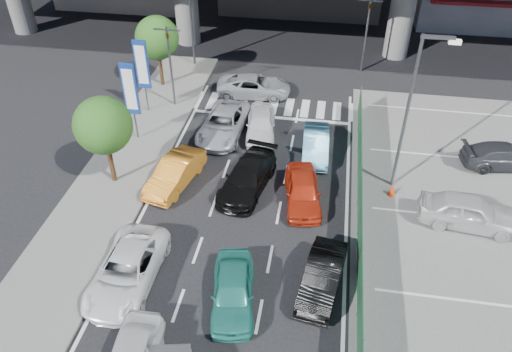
% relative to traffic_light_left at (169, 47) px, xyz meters
% --- Properties ---
extents(ground, '(120.00, 120.00, 0.00)m').
position_rel_traffic_light_left_xyz_m(ground, '(6.20, -12.00, -3.94)').
color(ground, black).
rests_on(ground, ground).
extents(parking_lot, '(12.00, 28.00, 0.06)m').
position_rel_traffic_light_left_xyz_m(parking_lot, '(17.20, -10.00, -3.91)').
color(parking_lot, '#5C5C5A').
rests_on(parking_lot, ground).
extents(sidewalk_left, '(4.00, 30.00, 0.12)m').
position_rel_traffic_light_left_xyz_m(sidewalk_left, '(-0.80, -8.00, -3.88)').
color(sidewalk_left, '#5C5C5A').
rests_on(sidewalk_left, ground).
extents(fence_run, '(0.16, 22.00, 1.80)m').
position_rel_traffic_light_left_xyz_m(fence_run, '(11.50, -11.00, -3.04)').
color(fence_run, '#1B502D').
rests_on(fence_run, ground).
extents(traffic_light_left, '(1.60, 1.24, 5.20)m').
position_rel_traffic_light_left_xyz_m(traffic_light_left, '(0.00, 0.00, 0.00)').
color(traffic_light_left, '#595B60').
rests_on(traffic_light_left, ground).
extents(traffic_light_right, '(1.60, 1.24, 5.20)m').
position_rel_traffic_light_left_xyz_m(traffic_light_right, '(11.70, 7.00, 0.00)').
color(traffic_light_right, '#595B60').
rests_on(traffic_light_right, ground).
extents(street_lamp_right, '(1.65, 0.22, 8.00)m').
position_rel_traffic_light_left_xyz_m(street_lamp_right, '(13.37, -6.00, 0.83)').
color(street_lamp_right, '#595B60').
rests_on(street_lamp_right, ground).
extents(signboard_near, '(0.80, 0.14, 4.70)m').
position_rel_traffic_light_left_xyz_m(signboard_near, '(-1.00, -4.01, -0.87)').
color(signboard_near, '#595B60').
rests_on(signboard_near, ground).
extents(signboard_far, '(0.80, 0.14, 4.70)m').
position_rel_traffic_light_left_xyz_m(signboard_far, '(-1.40, -1.01, -0.87)').
color(signboard_far, '#595B60').
rests_on(signboard_far, ground).
extents(tree_near, '(2.80, 2.80, 4.80)m').
position_rel_traffic_light_left_xyz_m(tree_near, '(-0.80, -8.00, -0.55)').
color(tree_near, '#382314').
rests_on(tree_near, ground).
extents(tree_far, '(2.80, 2.80, 4.80)m').
position_rel_traffic_light_left_xyz_m(tree_far, '(-1.60, 2.50, -0.55)').
color(tree_far, '#382314').
rests_on(tree_far, ground).
extents(sedan_white_mid_left, '(2.35, 4.99, 1.38)m').
position_rel_traffic_light_left_xyz_m(sedan_white_mid_left, '(2.29, -14.17, -3.25)').
color(sedan_white_mid_left, white).
rests_on(sedan_white_mid_left, ground).
extents(taxi_teal_mid, '(2.27, 4.26, 1.38)m').
position_rel_traffic_light_left_xyz_m(taxi_teal_mid, '(6.70, -14.48, -3.25)').
color(taxi_teal_mid, teal).
rests_on(taxi_teal_mid, ground).
extents(hatch_black_mid_right, '(1.97, 4.13, 1.31)m').
position_rel_traffic_light_left_xyz_m(hatch_black_mid_right, '(10.06, -13.21, -3.28)').
color(hatch_black_mid_right, black).
rests_on(hatch_black_mid_right, ground).
extents(taxi_orange_left, '(2.39, 4.41, 1.38)m').
position_rel_traffic_light_left_xyz_m(taxi_orange_left, '(2.34, -7.67, -3.25)').
color(taxi_orange_left, orange).
rests_on(taxi_orange_left, ground).
extents(sedan_black_mid, '(2.80, 5.03, 1.38)m').
position_rel_traffic_light_left_xyz_m(sedan_black_mid, '(6.01, -7.41, -3.25)').
color(sedan_black_mid, black).
rests_on(sedan_black_mid, ground).
extents(taxi_orange_right, '(2.25, 4.26, 1.38)m').
position_rel_traffic_light_left_xyz_m(taxi_orange_right, '(8.82, -8.02, -3.25)').
color(taxi_orange_right, red).
rests_on(taxi_orange_right, ground).
extents(wagon_silver_front_left, '(2.63, 5.11, 1.38)m').
position_rel_traffic_light_left_xyz_m(wagon_silver_front_left, '(3.76, -2.70, -3.25)').
color(wagon_silver_front_left, '#B2B3B9').
rests_on(wagon_silver_front_left, ground).
extents(sedan_white_front_mid, '(2.11, 4.22, 1.38)m').
position_rel_traffic_light_left_xyz_m(sedan_white_front_mid, '(5.88, -2.33, -3.25)').
color(sedan_white_front_mid, white).
rests_on(sedan_white_front_mid, ground).
extents(kei_truck_front_right, '(1.56, 4.01, 1.30)m').
position_rel_traffic_light_left_xyz_m(kei_truck_front_right, '(9.16, -3.90, -3.28)').
color(kei_truck_front_right, '#5397B9').
rests_on(kei_truck_front_right, ground).
extents(crossing_wagon_silver, '(4.93, 2.58, 1.32)m').
position_rel_traffic_light_left_xyz_m(crossing_wagon_silver, '(4.73, 2.20, -3.27)').
color(crossing_wagon_silver, '#AAADB2').
rests_on(crossing_wagon_silver, ground).
extents(parked_sedan_white, '(4.67, 2.31, 1.53)m').
position_rel_traffic_light_left_xyz_m(parked_sedan_white, '(16.42, -8.43, -3.11)').
color(parked_sedan_white, silver).
rests_on(parked_sedan_white, parking_lot).
extents(parked_sedan_dgrey, '(4.62, 2.41, 1.28)m').
position_rel_traffic_light_left_xyz_m(parked_sedan_dgrey, '(19.05, -3.44, -3.24)').
color(parked_sedan_dgrey, '#343439').
rests_on(parked_sedan_dgrey, parking_lot).
extents(traffic_cone, '(0.38, 0.38, 0.68)m').
position_rel_traffic_light_left_xyz_m(traffic_cone, '(13.13, -6.86, -3.53)').
color(traffic_cone, red).
rests_on(traffic_cone, parking_lot).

